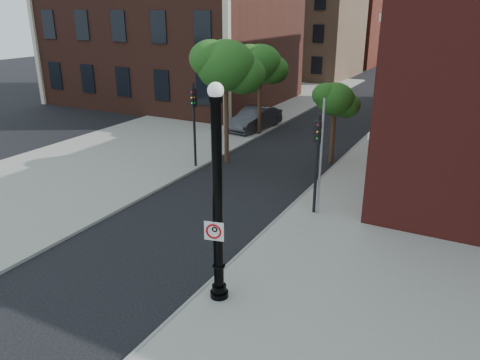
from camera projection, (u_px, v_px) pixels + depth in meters
The scene contains 15 objects.
ground at pixel (158, 266), 15.03m from camera, with size 120.00×120.00×0.00m, color black.
sidewalk_right at pixel (406, 194), 20.65m from camera, with size 8.00×60.00×0.12m, color gray.
sidewalk_left at pixel (210, 121), 33.87m from camera, with size 10.00×50.00×0.12m, color gray.
curb_edge at pixel (320, 179), 22.38m from camera, with size 0.10×60.00×0.14m, color gray.
bg_building_tan_a at pixel (303, 23), 54.64m from camera, with size 12.00×12.00×12.00m, color #916A4F.
bg_building_red at pixel (338, 28), 66.58m from camera, with size 12.00×12.00×10.00m, color maroon.
lamppost at pixel (218, 209), 12.31m from camera, with size 0.52×0.52×6.15m.
no_parking_sign at pixel (214, 231), 12.41m from camera, with size 0.54×0.15×0.55m.
parked_car at pixel (255, 119), 31.31m from camera, with size 1.62×4.66×1.53m, color #313137.
traffic_signal_left at pixel (194, 112), 23.13m from camera, with size 0.35×0.39×4.35m.
traffic_signal_right at pixel (317, 148), 17.77m from camera, with size 0.31×0.36×4.11m.
utility_pole at pixel (321, 160), 17.82m from camera, with size 0.09×0.09×4.70m, color #999999.
street_tree_a at pixel (227, 67), 23.27m from camera, with size 3.52×3.18×6.35m.
street_tree_b at pixel (261, 64), 28.80m from camera, with size 3.17×2.87×5.71m.
street_tree_c at pixel (336, 100), 23.90m from camera, with size 2.35×2.12×4.23m.
Camera 1 is at (8.49, -10.35, 7.84)m, focal length 35.00 mm.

